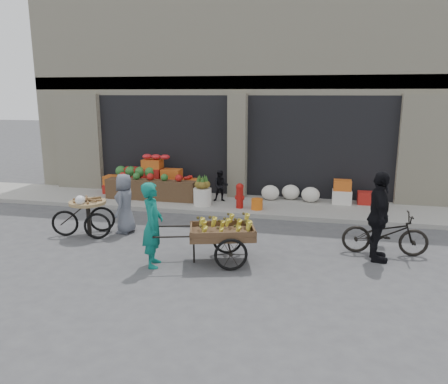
% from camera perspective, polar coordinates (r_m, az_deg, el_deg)
% --- Properties ---
extents(ground, '(80.00, 80.00, 0.00)m').
position_cam_1_polar(ground, '(9.17, -4.31, -8.25)').
color(ground, '#424244').
rests_on(ground, ground).
extents(sidewalk, '(18.00, 2.20, 0.12)m').
position_cam_1_polar(sidewalk, '(12.94, 0.98, -1.64)').
color(sidewalk, gray).
rests_on(sidewalk, ground).
extents(building, '(14.00, 6.45, 7.00)m').
position_cam_1_polar(building, '(16.40, 3.91, 13.06)').
color(building, beige).
rests_on(building, ground).
extents(fruit_display, '(3.10, 1.12, 1.24)m').
position_cam_1_polar(fruit_display, '(13.77, -8.94, 1.70)').
color(fruit_display, '#A61C17').
rests_on(fruit_display, sidewalk).
extents(pineapple_bin, '(0.52, 0.52, 0.50)m').
position_cam_1_polar(pineapple_bin, '(12.57, -2.83, -0.64)').
color(pineapple_bin, silver).
rests_on(pineapple_bin, sidewalk).
extents(fire_hydrant, '(0.22, 0.22, 0.71)m').
position_cam_1_polar(fire_hydrant, '(12.25, 2.07, -0.35)').
color(fire_hydrant, '#A5140F').
rests_on(fire_hydrant, sidewalk).
extents(orange_bucket, '(0.32, 0.32, 0.30)m').
position_cam_1_polar(orange_bucket, '(12.17, 4.33, -1.59)').
color(orange_bucket, orange).
rests_on(orange_bucket, sidewalk).
extents(right_bay_goods, '(3.35, 0.60, 0.70)m').
position_cam_1_polar(right_bay_goods, '(13.19, 12.72, -0.13)').
color(right_bay_goods, silver).
rests_on(right_bay_goods, sidewalk).
extents(seated_person, '(0.51, 0.43, 0.93)m').
position_cam_1_polar(seated_person, '(12.99, -0.43, 0.79)').
color(seated_person, black).
rests_on(seated_person, sidewalk).
extents(banana_cart, '(2.30, 1.41, 0.90)m').
position_cam_1_polar(banana_cart, '(8.58, -0.57, -5.05)').
color(banana_cart, brown).
rests_on(banana_cart, ground).
extents(vendor_woman, '(0.53, 0.68, 1.66)m').
position_cam_1_polar(vendor_woman, '(8.48, -9.30, -4.23)').
color(vendor_woman, '#0D695C').
rests_on(vendor_woman, ground).
extents(tricycle_cart, '(1.46, 1.05, 0.95)m').
position_cam_1_polar(tricycle_cart, '(10.69, -17.35, -2.55)').
color(tricycle_cart, '#9E7F51').
rests_on(tricycle_cart, ground).
extents(vendor_grey, '(0.48, 0.71, 1.43)m').
position_cam_1_polar(vendor_grey, '(10.68, -12.82, -1.46)').
color(vendor_grey, slate).
rests_on(vendor_grey, ground).
extents(bicycle, '(1.72, 0.63, 0.90)m').
position_cam_1_polar(bicycle, '(9.66, 20.27, -5.09)').
color(bicycle, black).
rests_on(bicycle, ground).
extents(cyclist, '(0.46, 1.07, 1.82)m').
position_cam_1_polar(cyclist, '(9.13, 19.56, -3.06)').
color(cyclist, black).
rests_on(cyclist, ground).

